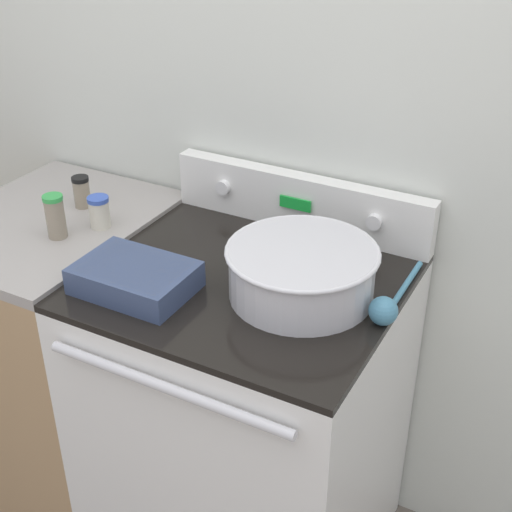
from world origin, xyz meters
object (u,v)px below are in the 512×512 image
spice_jar_blue_cap (99,212)px  spice_jar_green_cap (55,216)px  ladle (387,307)px  spice_jar_black_cap (82,192)px  casserole_dish (135,276)px  mixing_bowl (302,269)px

spice_jar_blue_cap → spice_jar_green_cap: size_ratio=0.74×
ladle → spice_jar_black_cap: 0.95m
ladle → spice_jar_black_cap: bearing=173.7°
spice_jar_green_cap → casserole_dish: bearing=-16.8°
casserole_dish → spice_jar_black_cap: 0.47m
mixing_bowl → ladle: mixing_bowl is taller
casserole_dish → spice_jar_green_cap: size_ratio=2.26×
spice_jar_green_cap → spice_jar_black_cap: size_ratio=1.30×
mixing_bowl → ladle: 0.21m
ladle → spice_jar_blue_cap: (-0.82, 0.03, 0.03)m
casserole_dish → spice_jar_black_cap: (-0.39, 0.27, 0.02)m
spice_jar_black_cap → spice_jar_green_cap: bearing=-70.7°
mixing_bowl → spice_jar_blue_cap: bearing=176.8°
mixing_bowl → ladle: bearing=1.3°
casserole_dish → spice_jar_blue_cap: bearing=143.1°
casserole_dish → spice_jar_black_cap: size_ratio=2.93×
spice_jar_black_cap → ladle: bearing=-6.3°
casserole_dish → spice_jar_blue_cap: spice_jar_blue_cap is taller
spice_jar_green_cap → spice_jar_black_cap: (-0.06, 0.17, -0.01)m
spice_jar_blue_cap → casserole_dish: bearing=-36.9°
mixing_bowl → spice_jar_black_cap: mixing_bowl is taller
spice_jar_black_cap → spice_jar_blue_cap: bearing=-31.1°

